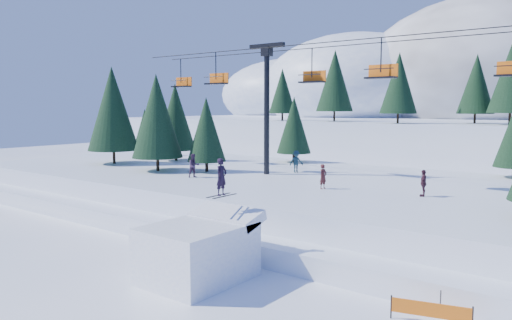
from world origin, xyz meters
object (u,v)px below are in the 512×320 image
Objects in this scene: jump_kicker at (199,249)px; banner_near at (431,310)px; banner_far at (480,303)px; chairlift at (385,85)px.

jump_kicker reaches higher than banner_near.
banner_far is at bearing 17.17° from jump_kicker.
jump_kicker is 10.20m from banner_near.
jump_kicker is 1.98× the size of banner_near.
jump_kicker is at bearing -96.82° from chairlift.
chairlift is 18.65m from banner_near.
banner_far is at bearing 56.05° from banner_near.
chairlift reaches higher than jump_kicker.
jump_kicker is 17.91m from chairlift.
banner_near is (10.03, 1.64, -0.85)m from jump_kicker.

